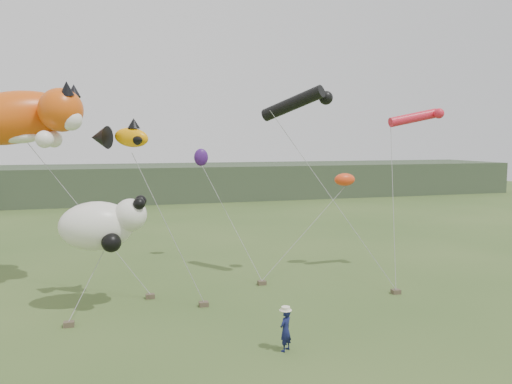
% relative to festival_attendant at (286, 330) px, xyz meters
% --- Properties ---
extents(ground, '(120.00, 120.00, 0.00)m').
position_rel_festival_attendant_xyz_m(ground, '(0.01, 0.26, -0.71)').
color(ground, '#385123').
rests_on(ground, ground).
extents(headland, '(90.00, 13.00, 4.00)m').
position_rel_festival_attendant_xyz_m(headland, '(-3.10, 44.95, 1.21)').
color(headland, '#2D3D28').
rests_on(headland, ground).
extents(festival_attendant, '(0.62, 0.59, 1.42)m').
position_rel_festival_attendant_xyz_m(festival_attendant, '(0.00, 0.00, 0.00)').
color(festival_attendant, '#121846').
rests_on(festival_attendant, ground).
extents(sandbag_anchors, '(14.41, 3.54, 0.20)m').
position_rel_festival_attendant_xyz_m(sandbag_anchors, '(-0.90, 5.67, -0.61)').
color(sandbag_anchors, brown).
rests_on(sandbag_anchors, ground).
extents(cat_kite, '(7.12, 3.99, 3.30)m').
position_rel_festival_attendant_xyz_m(cat_kite, '(-9.28, 10.27, 7.34)').
color(cat_kite, '#DE520E').
rests_on(cat_kite, ground).
extents(fish_kite, '(2.66, 1.74, 1.27)m').
position_rel_festival_attendant_xyz_m(fish_kite, '(-5.04, 6.43, 6.41)').
color(fish_kite, '#FF9E05').
rests_on(fish_kite, ground).
extents(tube_kites, '(9.10, 3.09, 1.95)m').
position_rel_festival_attendant_xyz_m(tube_kites, '(5.46, 7.84, 7.89)').
color(tube_kites, black).
rests_on(tube_kites, ground).
extents(panda_kite, '(3.52, 2.27, 2.19)m').
position_rel_festival_attendant_xyz_m(panda_kite, '(-5.83, 5.97, 2.84)').
color(panda_kite, white).
rests_on(panda_kite, ground).
extents(misc_kites, '(8.12, 4.58, 1.98)m').
position_rel_festival_attendant_xyz_m(misc_kites, '(3.45, 11.19, 4.66)').
color(misc_kites, '#F34216').
rests_on(misc_kites, ground).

